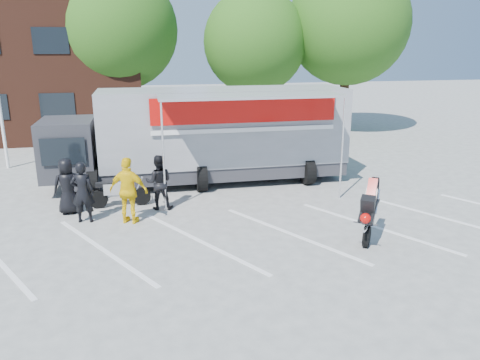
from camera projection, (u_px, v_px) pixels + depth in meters
name	position (u px, v px, depth m)	size (l,w,h in m)	color
ground	(198.00, 259.00, 10.90)	(100.00, 100.00, 0.00)	#A8A9A3
parking_bay_lines	(193.00, 242.00, 11.83)	(18.00, 5.00, 0.01)	white
tree_left	(118.00, 30.00, 23.98)	(6.12, 6.12, 8.64)	#382314
tree_mid	(255.00, 42.00, 24.61)	(5.44, 5.44, 7.68)	#382314
tree_right	(348.00, 24.00, 24.89)	(6.46, 6.46, 9.12)	#382314
transporter_truck	(211.00, 182.00, 17.06)	(10.50, 5.06, 3.34)	#9A9BA2
parked_motorcycle	(121.00, 206.00, 14.47)	(0.63, 1.89, 0.99)	silver
stunt_bike_rider	(370.00, 238.00, 12.09)	(0.72, 1.53, 1.80)	black
spectator_leather_a	(68.00, 186.00, 13.67)	(0.81, 0.53, 1.66)	black
spectator_leather_b	(83.00, 192.00, 12.98)	(0.64, 0.42, 1.75)	black
spectator_leather_c	(159.00, 182.00, 14.05)	(0.81, 0.63, 1.67)	black
spectator_hivis	(129.00, 191.00, 12.89)	(1.10, 0.46, 1.88)	yellow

